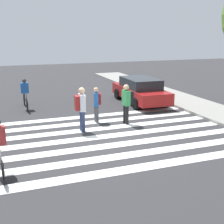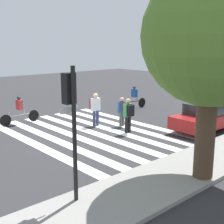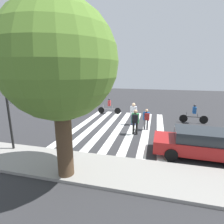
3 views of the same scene
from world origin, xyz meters
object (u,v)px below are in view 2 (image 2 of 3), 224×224
Objects in this scene: cyclist_mid_street at (19,109)px; car_parked_dark_suv at (210,116)px; traffic_light at (71,109)px; cyclist_near_curb at (134,97)px; pedestrian_adult_tall_backpack at (123,109)px; street_tree at (212,38)px; pedestrian_child_with_backpack at (129,113)px; pedestrian_adult_blue_shirt at (95,107)px.

car_parked_dark_suv is at bearing 129.34° from cyclist_mid_street.
traffic_light reaches higher than cyclist_near_curb.
cyclist_mid_street is (4.04, -4.28, -0.08)m from pedestrian_adult_tall_backpack.
pedestrian_adult_tall_backpack is 5.88m from cyclist_mid_street.
car_parked_dark_suv is at bearing -150.49° from street_tree.
cyclist_mid_street is at bearing 120.92° from pedestrian_child_with_backpack.
pedestrian_adult_blue_shirt is 1.03× the size of pedestrian_child_with_backpack.
traffic_light is 8.96m from pedestrian_adult_tall_backpack.
pedestrian_adult_blue_shirt is at bearing -133.02° from traffic_light.
car_parked_dark_suv is (-2.98, 3.61, -0.20)m from pedestrian_adult_tall_backpack.
pedestrian_adult_tall_backpack is 4.68m from car_parked_dark_suv.
street_tree reaches higher than traffic_light.
pedestrian_adult_blue_shirt is 2.25m from pedestrian_child_with_backpack.
traffic_light is 1.71× the size of cyclist_near_curb.
traffic_light is 8.81m from pedestrian_adult_blue_shirt.
street_tree is (-4.10, 1.65, 1.92)m from traffic_light.
pedestrian_child_with_backpack reaches higher than car_parked_dark_suv.
car_parked_dark_suv is (-9.98, -1.68, -2.02)m from traffic_light.
pedestrian_adult_tall_backpack is at bearing -142.98° from traffic_light.
street_tree reaches higher than pedestrian_adult_tall_backpack.
traffic_light is 2.44× the size of pedestrian_adult_tall_backpack.
street_tree is 3.87× the size of pedestrian_child_with_backpack.
street_tree reaches higher than cyclist_near_curb.
traffic_light is at bearing 70.43° from cyclist_mid_street.
pedestrian_child_with_backpack is at bearing 104.37° from pedestrian_adult_blue_shirt.
pedestrian_adult_blue_shirt is 0.39× the size of car_parked_dark_suv.
pedestrian_adult_blue_shirt is (-1.80, -7.97, -3.60)m from street_tree.
pedestrian_child_with_backpack is 0.38× the size of car_parked_dark_suv.
car_parked_dark_suv is (-3.68, 2.43, -0.30)m from pedestrian_child_with_backpack.
pedestrian_adult_blue_shirt is 4.37m from cyclist_mid_street.
cyclist_mid_street is at bearing -46.62° from car_parked_dark_suv.
street_tree is 4.27× the size of pedestrian_adult_tall_backpack.
cyclist_mid_street reaches higher than car_parked_dark_suv.
cyclist_near_curb reaches higher than pedestrian_adult_tall_backpack.
pedestrian_adult_tall_backpack is 0.34× the size of car_parked_dark_suv.
pedestrian_child_with_backpack is 4.42m from car_parked_dark_suv.
street_tree is at bearing 31.23° from car_parked_dark_suv.
pedestrian_adult_blue_shirt is (-5.90, -6.32, -1.68)m from traffic_light.
pedestrian_child_with_backpack is at bearing -102.34° from pedestrian_adult_tall_backpack.
pedestrian_adult_tall_backpack is 0.67× the size of cyclist_mid_street.
street_tree reaches higher than cyclist_mid_street.
car_parked_dark_suv is at bearing -170.46° from traffic_light.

